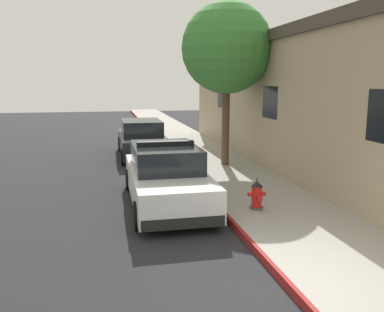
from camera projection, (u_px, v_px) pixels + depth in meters
The scene contains 8 objects.
ground_plane at pixel (55, 173), 14.98m from camera, with size 29.84×60.00×0.20m, color #232326.
sidewalk_pavement at pixel (213, 161), 16.17m from camera, with size 2.79×60.00×0.16m, color #9E9991.
curb_painted_edge at pixel (178, 163), 15.88m from camera, with size 0.08×60.00×0.16m, color maroon.
storefront_building at pixel (350, 103), 14.54m from camera, with size 6.37×21.69×4.91m.
police_cruiser at pixel (166, 177), 10.66m from camera, with size 1.94×4.84×1.68m.
parked_car_silver_ahead at pixel (142, 139), 17.63m from camera, with size 1.94×4.84×1.56m.
fire_hydrant at pixel (257, 195), 9.80m from camera, with size 0.44×0.40×0.76m.
street_tree at pixel (227, 49), 14.42m from camera, with size 3.23×3.23×5.82m.
Camera 1 is at (-2.71, -5.35, 3.20)m, focal length 38.15 mm.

